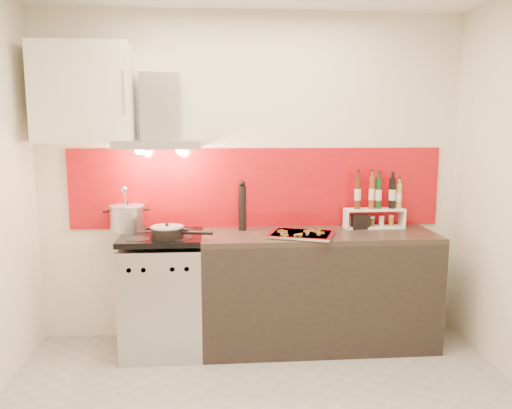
{
  "coord_description": "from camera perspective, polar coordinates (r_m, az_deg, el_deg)",
  "views": [
    {
      "loc": [
        -0.29,
        -2.61,
        1.7
      ],
      "look_at": [
        0.0,
        0.95,
        1.15
      ],
      "focal_mm": 35.0,
      "sensor_mm": 36.0,
      "label": 1
    }
  ],
  "objects": [
    {
      "name": "saute_pan",
      "position": [
        3.68,
        -10.0,
        -3.1
      ],
      "size": [
        0.45,
        0.24,
        0.11
      ],
      "color": "black",
      "rests_on": "range_stove"
    },
    {
      "name": "step_shelf",
      "position": [
        4.12,
        13.56,
        -0.23
      ],
      "size": [
        0.48,
        0.13,
        0.42
      ],
      "color": "white",
      "rests_on": "counter"
    },
    {
      "name": "baking_tray",
      "position": [
        3.74,
        5.19,
        -3.38
      ],
      "size": [
        0.57,
        0.5,
        0.03
      ],
      "color": "silver",
      "rests_on": "counter"
    },
    {
      "name": "caddy_box",
      "position": [
        4.06,
        11.83,
        -1.94
      ],
      "size": [
        0.14,
        0.07,
        0.12
      ],
      "primitive_type": "cube",
      "rotation": [
        0.0,
        0.0,
        0.1
      ],
      "color": "black",
      "rests_on": "counter"
    },
    {
      "name": "range_stove",
      "position": [
        3.94,
        -10.55,
        -10.05
      ],
      "size": [
        0.6,
        0.6,
        0.91
      ],
      "color": "#B7B7BA",
      "rests_on": "ground"
    },
    {
      "name": "stock_pot",
      "position": [
        4.0,
        -14.51,
        -1.47
      ],
      "size": [
        0.27,
        0.27,
        0.23
      ],
      "color": "#B7B7BA",
      "rests_on": "range_stove"
    },
    {
      "name": "back_wall",
      "position": [
        4.04,
        -0.51,
        3.07
      ],
      "size": [
        3.4,
        0.02,
        2.6
      ],
      "primitive_type": "cube",
      "color": "silver",
      "rests_on": "ground"
    },
    {
      "name": "backsplash",
      "position": [
        4.04,
        0.21,
        1.93
      ],
      "size": [
        3.0,
        0.02,
        0.64
      ],
      "primitive_type": "cube",
      "color": "#9C0814",
      "rests_on": "back_wall"
    },
    {
      "name": "range_hood",
      "position": [
        3.87,
        -10.88,
        9.23
      ],
      "size": [
        0.62,
        0.5,
        0.61
      ],
      "color": "#B7B7BA",
      "rests_on": "back_wall"
    },
    {
      "name": "utensil_jar",
      "position": [
        3.91,
        -14.71,
        -1.66
      ],
      "size": [
        0.08,
        0.12,
        0.37
      ],
      "color": "silver",
      "rests_on": "range_stove"
    },
    {
      "name": "pepper_mill",
      "position": [
        3.91,
        -1.58,
        -0.18
      ],
      "size": [
        0.06,
        0.06,
        0.4
      ],
      "color": "black",
      "rests_on": "counter"
    },
    {
      "name": "upper_cabinet",
      "position": [
        3.96,
        -19.09,
        11.9
      ],
      "size": [
        0.7,
        0.35,
        0.72
      ],
      "primitive_type": "cube",
      "color": "silver",
      "rests_on": "back_wall"
    },
    {
      "name": "counter",
      "position": [
        3.99,
        7.09,
        -9.56
      ],
      "size": [
        1.8,
        0.6,
        0.9
      ],
      "color": "black",
      "rests_on": "ground"
    }
  ]
}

